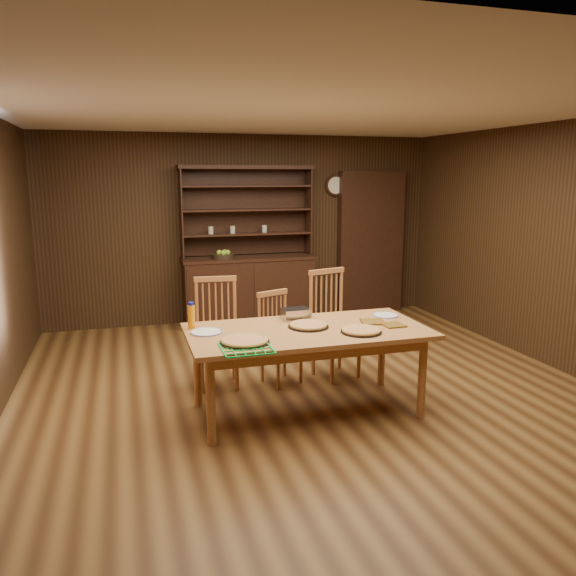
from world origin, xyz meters
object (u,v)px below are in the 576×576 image
object	(u,v)px
chair_left	(217,328)
chair_center	(278,335)
china_hutch	(249,281)
chair_right	(332,320)
dining_table	(307,337)
juice_bottle	(191,316)

from	to	relation	value
chair_left	chair_center	world-z (taller)	chair_left
china_hutch	chair_right	world-z (taller)	china_hutch
dining_table	chair_center	world-z (taller)	chair_center
china_hutch	chair_right	bearing A→B (deg)	-80.85
chair_center	juice_bottle	xyz separation A→B (m)	(-0.90, -0.50, 0.38)
chair_left	juice_bottle	distance (m)	0.74
dining_table	chair_right	world-z (taller)	chair_right
chair_left	chair_right	world-z (taller)	chair_right
chair_right	chair_left	bearing A→B (deg)	160.75
dining_table	chair_left	xyz separation A→B (m)	(-0.64, 0.90, -0.11)
dining_table	juice_bottle	size ratio (longest dim) A/B	8.86
chair_left	dining_table	bearing A→B (deg)	-48.99
china_hutch	chair_right	distance (m)	2.31
chair_center	juice_bottle	bearing A→B (deg)	-172.31
chair_right	juice_bottle	distance (m)	1.61
chair_left	juice_bottle	bearing A→B (deg)	-111.81
chair_center	chair_right	world-z (taller)	chair_right
chair_center	chair_right	bearing A→B (deg)	-17.94
dining_table	chair_left	bearing A→B (deg)	125.26
dining_table	chair_center	distance (m)	0.82
dining_table	china_hutch	bearing A→B (deg)	86.78
chair_center	chair_right	xyz separation A→B (m)	(0.59, 0.03, 0.10)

